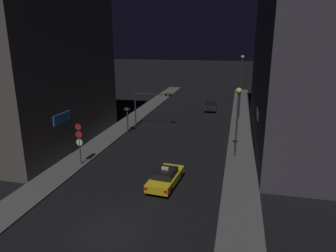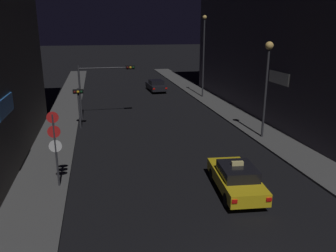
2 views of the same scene
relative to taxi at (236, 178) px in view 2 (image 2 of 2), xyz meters
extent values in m
cube|color=#4C4C4C|center=(-9.39, 20.29, -0.67)|extent=(2.76, 57.87, 0.12)
cube|color=#4C4C4C|center=(5.76, 20.29, -0.67)|extent=(2.76, 57.87, 0.12)
cube|color=#337FE5|center=(-10.73, 3.50, 3.28)|extent=(0.08, 2.80, 0.90)
cube|color=white|center=(7.10, 9.12, 3.33)|extent=(0.08, 2.80, 0.90)
cube|color=yellow|center=(0.00, 0.05, -0.12)|extent=(2.22, 4.55, 0.60)
cube|color=black|center=(-0.01, -0.15, 0.43)|extent=(1.77, 2.12, 0.50)
cube|color=red|center=(-0.96, -2.09, -0.02)|extent=(0.24, 0.08, 0.16)
cube|color=red|center=(0.54, -2.23, -0.02)|extent=(0.24, 0.08, 0.16)
cylinder|color=black|center=(-0.66, 1.48, -0.42)|extent=(0.28, 0.66, 0.64)
cylinder|color=black|center=(0.93, 1.33, -0.42)|extent=(0.28, 0.66, 0.64)
cylinder|color=black|center=(-0.92, -1.23, -0.42)|extent=(0.28, 0.66, 0.64)
cylinder|color=black|center=(0.67, -1.39, -0.42)|extent=(0.28, 0.66, 0.64)
cube|color=#F4E08C|center=(0.00, -0.05, 0.78)|extent=(0.57, 0.23, 0.20)
cube|color=black|center=(0.91, 27.32, -0.12)|extent=(2.02, 4.48, 0.60)
cube|color=black|center=(0.92, 27.12, 0.43)|extent=(1.68, 2.06, 0.50)
cube|color=red|center=(0.27, 25.07, -0.02)|extent=(0.24, 0.07, 0.16)
cube|color=red|center=(1.77, 25.14, -0.02)|extent=(0.24, 0.07, 0.16)
cylinder|color=black|center=(0.04, 28.65, -0.42)|extent=(0.25, 0.65, 0.64)
cylinder|color=black|center=(1.64, 28.73, -0.42)|extent=(0.25, 0.65, 0.64)
cylinder|color=black|center=(0.18, 25.92, -0.42)|extent=(0.25, 0.65, 0.64)
cylinder|color=black|center=(1.78, 26.00, -0.42)|extent=(0.25, 0.65, 0.64)
cylinder|color=#2D2D33|center=(-7.76, 15.68, 1.58)|extent=(0.16, 0.16, 4.62)
cylinder|color=#2D2D33|center=(-5.57, 15.68, 3.64)|extent=(4.38, 0.10, 0.10)
cube|color=black|center=(-3.38, 15.68, 3.64)|extent=(0.80, 0.28, 0.32)
sphere|color=#3F0C0C|center=(-3.63, 15.51, 3.64)|extent=(0.20, 0.20, 0.20)
sphere|color=yellow|center=(-3.38, 15.51, 3.64)|extent=(0.20, 0.20, 0.20)
sphere|color=#0C3319|center=(-3.13, 15.51, 3.64)|extent=(0.20, 0.20, 0.20)
cylinder|color=#2D2D33|center=(-7.76, 12.71, 0.87)|extent=(0.16, 0.16, 3.20)
cube|color=black|center=(-7.76, 12.71, 2.22)|extent=(0.80, 0.28, 0.32)
sphere|color=#3F0C0C|center=(-8.01, 12.54, 2.22)|extent=(0.20, 0.20, 0.20)
sphere|color=yellow|center=(-7.76, 12.54, 2.22)|extent=(0.20, 0.20, 0.20)
sphere|color=#0C3319|center=(-7.51, 12.54, 2.22)|extent=(0.20, 0.20, 0.20)
cylinder|color=#2D2D33|center=(-8.44, 2.27, 1.22)|extent=(0.10, 0.10, 3.67)
cylinder|color=red|center=(-8.44, 2.25, 2.91)|extent=(0.56, 0.03, 0.56)
cylinder|color=red|center=(-8.44, 2.25, 2.21)|extent=(0.60, 0.03, 0.60)
cylinder|color=white|center=(-8.44, 2.25, 1.48)|extent=(0.62, 0.03, 0.62)
cylinder|color=#2D2D33|center=(5.17, 7.40, 2.45)|extent=(0.16, 0.16, 6.13)
sphere|color=#F9C666|center=(5.17, 7.40, 5.80)|extent=(0.56, 0.56, 0.56)
cylinder|color=#2D2D33|center=(5.41, 22.31, 3.59)|extent=(0.16, 0.16, 8.40)
sphere|color=#F9C666|center=(5.41, 22.31, 8.01)|extent=(0.44, 0.44, 0.44)
camera|label=1|loc=(5.13, -21.32, 10.42)|focal=32.92mm
camera|label=2|loc=(-6.30, -13.82, 6.98)|focal=35.96mm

